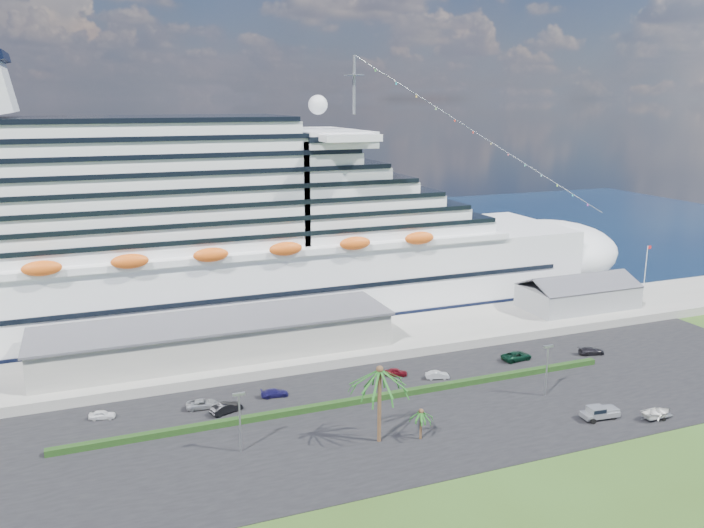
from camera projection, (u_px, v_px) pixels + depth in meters
name	position (u px, v px, depth m)	size (l,w,h in m)	color
ground	(459.00, 442.00, 92.66)	(420.00, 420.00, 0.00)	#2E4416
asphalt_lot	(422.00, 408.00, 102.60)	(140.00, 38.00, 0.12)	black
wharf	(351.00, 341.00, 128.66)	(240.00, 20.00, 1.80)	gray
water	(245.00, 250.00, 210.35)	(420.00, 160.00, 0.02)	black
cruise_ship	(210.00, 243.00, 139.06)	(191.00, 38.00, 54.00)	silver
terminal_building	(217.00, 337.00, 118.84)	(61.00, 15.00, 6.30)	gray
port_shed	(578.00, 295.00, 146.26)	(24.00, 12.31, 7.37)	gray
flagpole	(646.00, 270.00, 151.75)	(1.08, 0.16, 12.00)	silver
hedge	(360.00, 400.00, 104.17)	(88.00, 1.10, 0.90)	black
lamp_post_left	(240.00, 415.00, 88.73)	(1.60, 0.35, 8.27)	gray
lamp_post_right	(547.00, 364.00, 105.73)	(1.60, 0.35, 8.27)	gray
palm_tall	(380.00, 378.00, 90.58)	(8.82, 8.82, 11.13)	#47301E
palm_short	(421.00, 415.00, 92.47)	(3.53, 3.53, 4.56)	#47301E
parked_car_0	(102.00, 415.00, 99.00)	(1.48, 3.68, 1.25)	white
parked_car_1	(226.00, 408.00, 100.82)	(1.67, 4.80, 1.58)	black
parked_car_2	(202.00, 404.00, 102.42)	(2.20, 4.77, 1.32)	#92959A
parked_car_3	(275.00, 393.00, 106.39)	(1.74, 4.28, 1.24)	#1B1753
parked_car_4	(396.00, 372.00, 114.43)	(1.51, 3.76, 1.28)	#600C16
parked_car_5	(437.00, 375.00, 113.23)	(1.34, 3.84, 1.27)	#B9BBC1
parked_car_6	(517.00, 356.00, 121.24)	(2.56, 5.56, 1.54)	black
parked_car_7	(591.00, 351.00, 123.97)	(1.90, 4.68, 1.36)	black
pickup_truck	(599.00, 412.00, 98.85)	(5.79, 2.60, 1.98)	black
boat_trailer	(658.00, 412.00, 98.77)	(5.49, 3.50, 1.59)	gray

